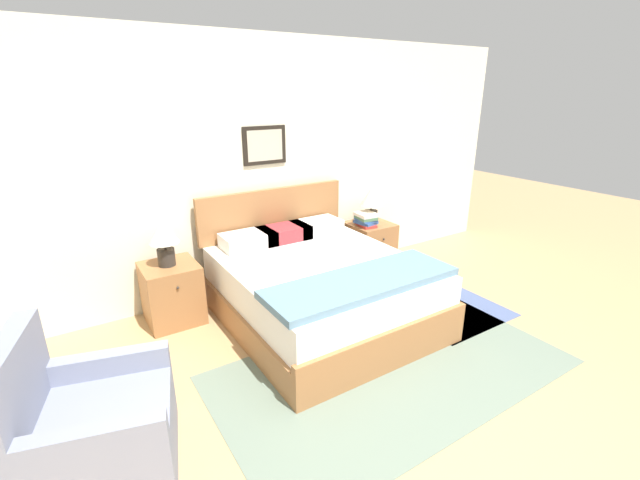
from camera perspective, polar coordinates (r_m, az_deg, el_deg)
name	(u,v)px	position (r m, az deg, el deg)	size (l,w,h in m)	color
ground_plane	(452,460)	(2.97, 17.20, -26.19)	(16.00, 16.00, 0.00)	tan
wall_back	(246,169)	(4.50, -9.87, 9.28)	(7.16, 0.09, 2.60)	beige
area_rug_main	(393,369)	(3.55, 9.68, -16.59)	(2.75, 1.53, 0.01)	slate
area_rug_bedside	(442,305)	(4.57, 16.00, -8.34)	(0.98, 1.11, 0.01)	#47567F
bed	(320,287)	(4.02, -0.05, -6.29)	(1.66, 1.95, 1.09)	#936038
armchair	(90,430)	(2.89, -28.37, -21.43)	(0.95, 0.92, 0.90)	gray
nightstand_near_window	(172,293)	(4.24, -19.10, -6.70)	(0.49, 0.51, 0.57)	#936038
nightstand_by_door	(369,246)	(5.22, 6.60, -0.75)	(0.49, 0.51, 0.57)	#936038
table_lamp_near_window	(164,237)	(4.04, -20.11, 0.40)	(0.26, 0.26, 0.43)	#2D2823
table_lamp_by_door	(371,201)	(5.06, 6.88, 5.19)	(0.26, 0.26, 0.43)	#2D2823
book_thick_bottom	(366,225)	(5.02, 6.11, 2.05)	(0.19, 0.28, 0.03)	#B7332D
book_hardcover_middle	(366,222)	(5.01, 6.12, 2.39)	(0.22, 0.26, 0.03)	#335693
book_novel_upper	(366,220)	(5.00, 6.13, 2.70)	(0.21, 0.25, 0.02)	#335693
book_slim_near_top	(366,217)	(4.99, 6.15, 3.02)	(0.23, 0.27, 0.03)	#4C7551
book_paperback_top	(366,214)	(4.98, 6.16, 3.42)	(0.22, 0.24, 0.04)	silver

